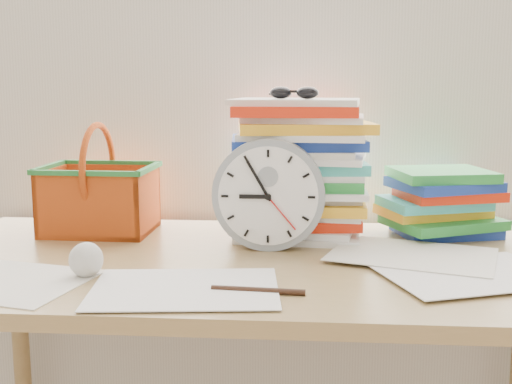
# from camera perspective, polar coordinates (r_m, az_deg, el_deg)

# --- Properties ---
(curtain) EXTENTS (2.40, 0.01, 2.50)m
(curtain) POSITION_cam_1_polar(r_m,az_deg,el_deg) (1.66, 0.90, 16.47)
(curtain) COLOR silver
(curtain) RESTS_ON room_shell
(desk) EXTENTS (1.40, 0.70, 0.75)m
(desk) POSITION_cam_1_polar(r_m,az_deg,el_deg) (1.34, -0.15, -8.94)
(desk) COLOR olive
(desk) RESTS_ON ground
(paper_stack) EXTENTS (0.33, 0.27, 0.32)m
(paper_stack) POSITION_cam_1_polar(r_m,az_deg,el_deg) (1.49, 3.86, 2.16)
(paper_stack) COLOR white
(paper_stack) RESTS_ON desk
(clock) EXTENTS (0.24, 0.05, 0.24)m
(clock) POSITION_cam_1_polar(r_m,az_deg,el_deg) (1.36, 1.13, -0.21)
(clock) COLOR gray
(clock) RESTS_ON desk
(sunglasses) EXTENTS (0.15, 0.13, 0.03)m
(sunglasses) POSITION_cam_1_polar(r_m,az_deg,el_deg) (1.42, 3.40, 8.80)
(sunglasses) COLOR black
(sunglasses) RESTS_ON paper_stack
(book_stack) EXTENTS (0.31, 0.28, 0.16)m
(book_stack) POSITION_cam_1_polar(r_m,az_deg,el_deg) (1.56, 16.04, -0.88)
(book_stack) COLOR white
(book_stack) RESTS_ON desk
(basket) EXTENTS (0.26, 0.21, 0.26)m
(basket) POSITION_cam_1_polar(r_m,az_deg,el_deg) (1.57, -13.79, 1.12)
(basket) COLOR #CD4F14
(basket) RESTS_ON desk
(crumpled_ball) EXTENTS (0.06, 0.06, 0.06)m
(crumpled_ball) POSITION_cam_1_polar(r_m,az_deg,el_deg) (1.23, -14.89, -5.80)
(crumpled_ball) COLOR silver
(crumpled_ball) RESTS_ON desk
(pen) EXTENTS (0.16, 0.02, 0.01)m
(pen) POSITION_cam_1_polar(r_m,az_deg,el_deg) (1.10, 0.18, -8.73)
(pen) COLOR black
(pen) RESTS_ON desk
(scattered_papers) EXTENTS (1.26, 0.42, 0.02)m
(scattered_papers) POSITION_cam_1_polar(r_m,az_deg,el_deg) (1.32, -0.15, -5.62)
(scattered_papers) COLOR white
(scattered_papers) RESTS_ON desk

